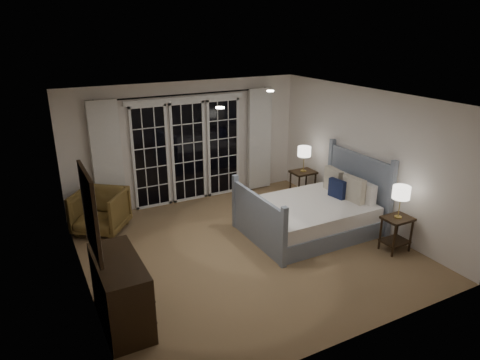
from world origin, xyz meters
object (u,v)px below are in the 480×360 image
lamp_left (401,193)px  armchair (100,211)px  nightstand_left (396,229)px  lamp_right (304,152)px  nightstand_right (303,181)px  dresser (121,291)px  bed (313,214)px

lamp_left → armchair: size_ratio=0.63×
nightstand_left → lamp_right: (-0.06, 2.52, 0.67)m
lamp_left → lamp_right: (-0.06, 2.52, 0.04)m
nightstand_left → lamp_right: 2.61m
armchair → nightstand_right: bearing=30.3°
lamp_right → armchair: (-4.09, 0.47, -0.68)m
nightstand_left → lamp_left: 0.63m
lamp_left → lamp_right: 2.52m
nightstand_left → armchair: armchair is taller
nightstand_right → dresser: dresser is taller
nightstand_left → lamp_right: lamp_right is taller
bed → lamp_right: size_ratio=4.20×
nightstand_left → lamp_right: bearing=91.4°
bed → lamp_right: 1.65m
nightstand_right → lamp_right: (0.00, 0.00, 0.64)m
nightstand_right → armchair: size_ratio=0.75×
nightstand_left → dresser: dresser is taller
bed → nightstand_right: (0.71, 1.29, 0.09)m
nightstand_left → nightstand_right: size_ratio=0.93×
nightstand_left → nightstand_right: 2.52m
lamp_right → dresser: 4.94m
dresser → nightstand_right: bearing=27.3°
bed → armchair: bearing=152.5°
nightstand_left → lamp_right: size_ratio=1.12×
bed → nightstand_right: bed is taller
armchair → lamp_left: bearing=1.1°
bed → nightstand_left: size_ratio=3.76×
nightstand_left → nightstand_right: (-0.06, 2.52, 0.03)m
lamp_left → dresser: lamp_left is taller
nightstand_left → dresser: 4.42m
nightstand_left → nightstand_right: bearing=91.4°
nightstand_right → armchair: armchair is taller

